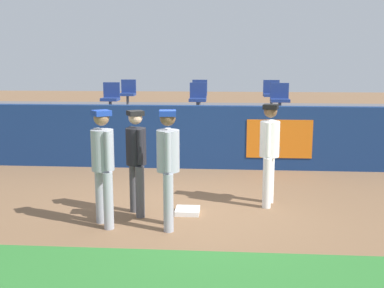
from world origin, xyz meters
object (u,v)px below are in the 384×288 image
Objects in this scene: seat_front_left at (111,96)px; player_fielder_home at (270,148)px; seat_front_right at (280,97)px; seat_back_center at (200,92)px; player_coach_visitor at (168,161)px; player_umpire at (136,155)px; first_base at (188,211)px; seat_front_center at (198,97)px; seat_back_right at (271,93)px; seat_back_left at (128,92)px; player_runner_visitor at (103,160)px.

player_fielder_home is at bearing -47.46° from seat_front_left.
seat_front_right is 1.00× the size of seat_back_center.
seat_back_center is 2.90m from seat_front_left.
player_umpire is at bearing -140.72° from player_coach_visitor.
first_base is at bearing -112.80° from seat_front_right.
seat_back_right is at bearing 40.80° from seat_front_center.
first_base is 0.48× the size of seat_front_center.
seat_back_center is at bearing 172.83° from player_coach_visitor.
seat_back_center is at bearing 91.69° from first_base.
player_coach_visitor is 7.59m from seat_back_left.
seat_front_left is 1.80m from seat_back_left.
seat_back_center is 1.00× the size of seat_back_right.
player_umpire is (-0.83, -0.12, 0.97)m from first_base.
seat_back_left reaches higher than first_base.
player_coach_visitor is at bearing -108.51° from first_base.
seat_front_center is (0.70, 4.88, 0.57)m from player_umpire.
seat_front_left is (-2.27, -1.80, -0.00)m from seat_back_center.
player_coach_visitor is 2.15× the size of seat_back_center.
seat_front_left reaches higher than player_umpire.
seat_back_right reaches higher than player_coach_visitor.
seat_back_right is 1.00× the size of seat_front_left.
player_coach_visitor is 1.04× the size of player_umpire.
seat_front_left is (-2.46, 4.76, 1.53)m from first_base.
player_coach_visitor is at bearing 52.24° from player_runner_visitor.
player_fielder_home is 2.13× the size of seat_back_right.
seat_back_left is at bearing 180.00° from seat_back_center.
player_fielder_home is 2.90m from player_runner_visitor.
player_fielder_home is 2.13× the size of seat_back_center.
seat_front_center reaches higher than player_coach_visitor.
seat_back_center and seat_front_center have the same top height.
first_base is 1.24m from player_coach_visitor.
player_fielder_home is 2.13× the size of seat_front_left.
seat_back_right is 4.34m from seat_back_left.
seat_front_center is (1.10, 5.45, 0.53)m from player_runner_visitor.
seat_front_right and seat_front_center have the same top height.
player_runner_visitor is 0.69m from player_umpire.
seat_back_right is 4.77m from seat_front_left.
seat_front_right is (3.23, 5.45, 0.53)m from player_runner_visitor.
player_fielder_home is 7.11m from seat_back_left.
player_fielder_home reaches higher than first_base.
player_fielder_home is 2.05m from player_coach_visitor.
player_umpire reaches higher than first_base.
player_umpire is 4.96m from seat_front_center.
player_runner_visitor is at bearing -150.91° from first_base.
player_umpire is 2.07× the size of seat_back_left.
seat_back_right is at bearing 118.95° from player_runner_visitor.
seat_front_right is 1.00× the size of seat_front_center.
first_base is 5.58m from seat_front_left.
player_coach_visitor is at bearing -73.49° from seat_back_left.
seat_front_right is 1.00× the size of seat_back_left.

